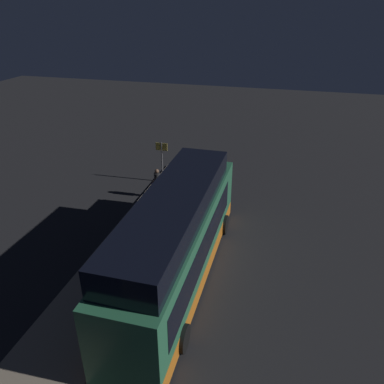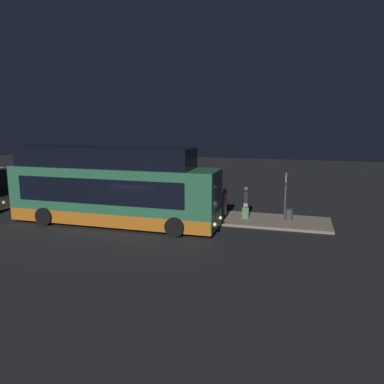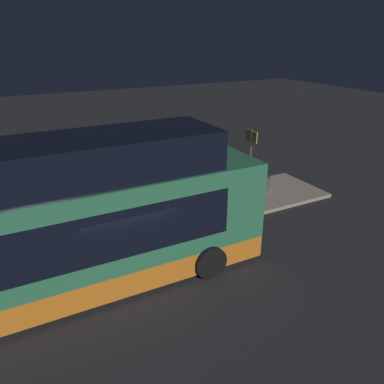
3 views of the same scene
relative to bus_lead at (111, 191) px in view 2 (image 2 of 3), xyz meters
name	(u,v)px [view 2 (image 2 of 3)]	position (x,y,z in m)	size (l,w,h in m)	color
ground	(140,228)	(1.79, -0.28, -1.92)	(80.00, 80.00, 0.00)	#232326
platform	(161,213)	(1.79, 2.86, -1.85)	(20.00, 3.08, 0.14)	gray
bus_lead	(111,191)	(0.00, 0.00, 0.00)	(11.86, 2.75, 4.30)	#2D704C
passenger_boarding	(225,201)	(5.74, 3.20, -0.89)	(0.50, 0.58, 1.62)	silver
passenger_waiting	(246,200)	(6.96, 3.45, -0.83)	(0.40, 0.40, 1.75)	silver
passenger_with_bags	(175,200)	(2.96, 2.19, -0.83)	(0.51, 0.51, 1.74)	gray
suitcase	(246,213)	(7.04, 2.85, -1.45)	(0.37, 0.24, 0.88)	#598C59
sign_post	(286,188)	(9.20, 3.91, -0.09)	(0.10, 0.78, 2.63)	#4C4C51
trash_bin	(289,215)	(9.46, 3.07, -1.45)	(0.44, 0.44, 0.65)	#3F3F44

